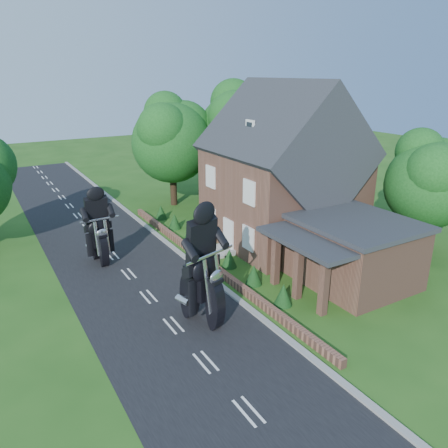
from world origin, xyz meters
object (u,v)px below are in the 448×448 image
garden_wall (206,261)px  motorcycle_lead (203,306)px  motorcycle_follow (101,252)px  annex (352,251)px  house (283,176)px

garden_wall → motorcycle_lead: bearing=-119.4°
motorcycle_lead → motorcycle_follow: size_ratio=1.22×
garden_wall → annex: bearing=-46.2°
motorcycle_lead → motorcycle_follow: motorcycle_lead is taller
garden_wall → annex: (5.57, -5.80, 1.57)m
annex → motorcycle_follow: annex is taller
motorcycle_lead → motorcycle_follow: (-2.11, 8.70, -0.16)m
garden_wall → annex: annex is taller
annex → motorcycle_follow: bearing=139.8°
house → annex: bearing=-95.2°
annex → motorcycle_follow: size_ratio=4.75×
garden_wall → motorcycle_follow: bearing=147.6°
motorcycle_follow → annex: bearing=137.0°
house → motorcycle_lead: 11.79m
garden_wall → house: bearing=9.2°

